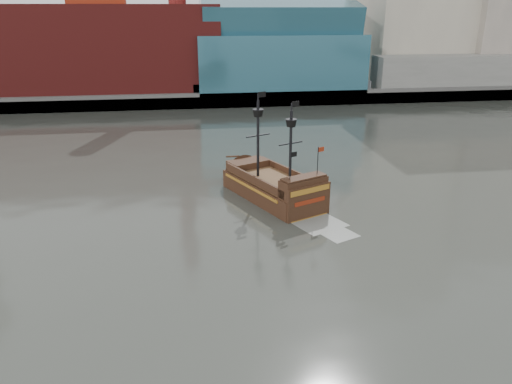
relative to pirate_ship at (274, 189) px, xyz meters
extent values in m
plane|color=#282A25|center=(0.10, -17.70, -0.93)|extent=(400.00, 400.00, 0.00)
cube|color=slate|center=(0.10, 74.30, 0.07)|extent=(220.00, 60.00, 2.00)
cube|color=#4C4C49|center=(0.10, 44.80, 0.37)|extent=(220.00, 1.00, 2.60)
cube|color=maroon|center=(-21.90, 54.30, 8.57)|extent=(42.00, 18.00, 15.00)
cube|color=#285A6C|center=(10.10, 52.30, 6.07)|extent=(30.00, 16.00, 10.00)
cube|color=slate|center=(48.10, 48.30, 4.07)|extent=(40.00, 6.00, 6.00)
cube|color=#285A6C|center=(10.10, 52.30, 14.07)|extent=(28.00, 14.94, 8.78)
cube|color=black|center=(-0.10, 0.22, -0.40)|extent=(8.35, 11.48, 2.30)
cube|color=#4E331C|center=(-0.10, 0.22, 0.88)|extent=(7.52, 10.33, 0.26)
cube|color=black|center=(-1.83, 4.09, 1.19)|extent=(4.29, 3.47, 0.88)
cube|color=black|center=(1.77, -3.97, 1.54)|extent=(4.41, 3.00, 1.59)
cube|color=black|center=(2.10, -4.71, 0.13)|extent=(4.04, 1.97, 3.53)
cube|color=#A16A1F|center=(2.15, -4.82, 1.54)|extent=(3.66, 1.68, 0.44)
cube|color=maroon|center=(2.15, -4.82, 0.57)|extent=(2.85, 1.32, 0.35)
cylinder|color=black|center=(-1.29, 1.15, 4.45)|extent=(0.33, 0.33, 6.89)
cylinder|color=black|center=(1.27, -0.90, 4.19)|extent=(0.33, 0.33, 6.36)
cone|color=black|center=(-1.29, 1.15, 6.84)|extent=(1.28, 1.28, 0.62)
cone|color=black|center=(1.27, -0.90, 6.31)|extent=(1.28, 1.28, 0.62)
cube|color=black|center=(-0.92, 1.31, 8.43)|extent=(0.74, 0.35, 0.49)
cube|color=black|center=(1.64, -0.74, 7.90)|extent=(0.74, 0.35, 0.49)
cube|color=gray|center=(2.71, -6.07, -0.93)|extent=(4.72, 4.43, 0.01)
camera|label=1|loc=(-7.80, -41.98, 15.62)|focal=35.00mm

